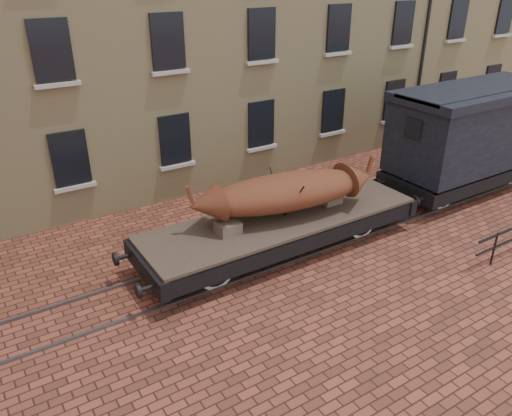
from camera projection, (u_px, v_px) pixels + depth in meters
ground at (321, 236)px, 15.40m from camera, size 90.00×90.00×0.00m
rail_track at (321, 235)px, 15.38m from camera, size 30.00×1.52×0.06m
flatcar_wagon at (281, 223)px, 14.29m from camera, size 9.29×2.52×1.40m
iron_boat at (286, 192)px, 13.92m from camera, size 5.68×2.35×1.40m
goods_van at (475, 127)px, 17.61m from camera, size 7.40×2.70×3.82m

